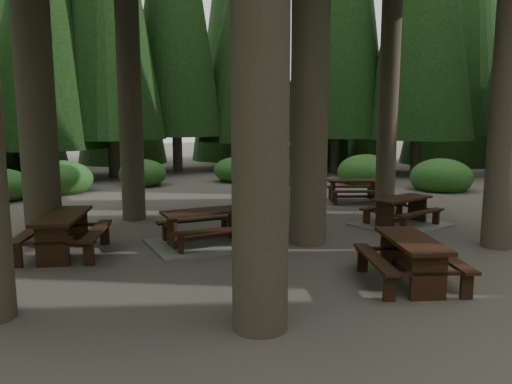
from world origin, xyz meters
TOP-DOWN VIEW (x-y plane):
  - ground at (0.00, 0.00)m, footprint 80.00×80.00m
  - picnic_table_a at (4.00, 0.12)m, footprint 2.34×1.97m
  - picnic_table_b at (-4.08, 2.29)m, footprint 2.39×2.55m
  - picnic_table_c at (-1.27, 1.35)m, footprint 2.62×2.29m
  - picnic_table_d at (5.66, 3.51)m, footprint 2.19×2.10m
  - picnic_table_e at (0.37, -3.02)m, footprint 2.27×2.39m
  - shrub_ring at (0.70, 0.75)m, footprint 23.86×24.64m

SIDE VIEW (x-z plane):
  - ground at x=0.00m, z-range 0.00..0.00m
  - picnic_table_a at x=4.00m, z-range -0.12..0.63m
  - picnic_table_c at x=-1.27m, z-range -0.13..0.67m
  - shrub_ring at x=0.70m, z-range -0.35..1.15m
  - picnic_table_d at x=5.66m, z-range 0.12..0.86m
  - picnic_table_e at x=0.37m, z-range 0.13..0.95m
  - picnic_table_b at x=-4.08m, z-range 0.14..1.02m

